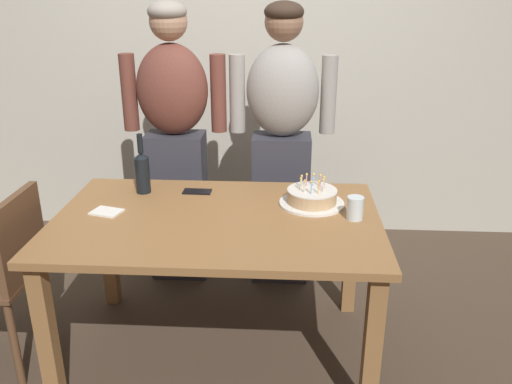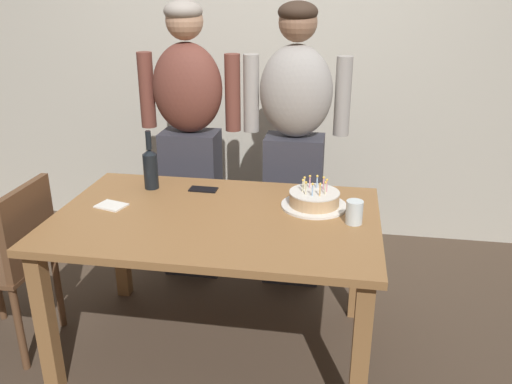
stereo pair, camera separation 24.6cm
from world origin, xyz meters
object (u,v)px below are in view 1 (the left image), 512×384
(napkin_stack, at_px, (107,212))
(water_glass_near, at_px, (355,208))
(dining_chair, at_px, (5,267))
(birthday_cake, at_px, (312,198))
(wine_bottle, at_px, (142,171))
(cell_phone, at_px, (197,192))
(person_woman_cardigan, at_px, (282,143))
(person_man_bearded, at_px, (175,141))

(napkin_stack, bearing_deg, water_glass_near, -0.10)
(dining_chair, bearing_deg, birthday_cake, 102.21)
(wine_bottle, height_order, napkin_stack, wine_bottle)
(water_glass_near, bearing_deg, cell_phone, 159.53)
(person_woman_cardigan, relative_size, dining_chair, 1.90)
(water_glass_near, distance_m, person_man_bearded, 1.24)
(birthday_cake, height_order, person_man_bearded, person_man_bearded)
(napkin_stack, bearing_deg, birthday_cake, 9.30)
(birthday_cake, relative_size, cell_phone, 2.19)
(napkin_stack, bearing_deg, person_man_bearded, 76.73)
(water_glass_near, height_order, napkin_stack, water_glass_near)
(birthday_cake, bearing_deg, dining_chair, -167.79)
(napkin_stack, bearing_deg, person_woman_cardigan, 43.14)
(wine_bottle, xyz_separation_m, cell_phone, (0.27, 0.01, -0.11))
(wine_bottle, xyz_separation_m, napkin_stack, (-0.11, -0.27, -0.11))
(birthday_cake, distance_m, person_man_bearded, 0.99)
(water_glass_near, relative_size, wine_bottle, 0.35)
(dining_chair, bearing_deg, person_woman_cardigan, 125.65)
(birthday_cake, relative_size, water_glass_near, 2.96)
(wine_bottle, xyz_separation_m, dining_chair, (-0.56, -0.42, -0.34))
(water_glass_near, relative_size, dining_chair, 0.12)
(birthday_cake, distance_m, person_woman_cardigan, 0.63)
(wine_bottle, distance_m, person_woman_cardigan, 0.85)
(wine_bottle, bearing_deg, napkin_stack, -111.46)
(cell_phone, height_order, person_man_bearded, person_man_bearded)
(water_glass_near, relative_size, person_woman_cardigan, 0.06)
(person_man_bearded, bearing_deg, person_woman_cardigan, -180.00)
(birthday_cake, bearing_deg, wine_bottle, 172.43)
(birthday_cake, relative_size, napkin_stack, 2.32)
(water_glass_near, bearing_deg, birthday_cake, 139.62)
(cell_phone, bearing_deg, person_man_bearded, 114.58)
(person_man_bearded, bearing_deg, wine_bottle, 81.59)
(cell_phone, bearing_deg, dining_chair, -151.27)
(person_woman_cardigan, bearing_deg, birthday_cake, 104.60)
(birthday_cake, height_order, napkin_stack, birthday_cake)
(wine_bottle, relative_size, person_man_bearded, 0.19)
(person_woman_cardigan, bearing_deg, water_glass_near, 114.38)
(birthday_cake, xyz_separation_m, wine_bottle, (-0.86, 0.11, 0.08))
(wine_bottle, xyz_separation_m, person_woman_cardigan, (0.70, 0.49, 0.02))
(cell_phone, distance_m, person_man_bearded, 0.53)
(wine_bottle, bearing_deg, person_woman_cardigan, 34.70)
(birthday_cake, xyz_separation_m, cell_phone, (-0.58, 0.13, -0.03))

